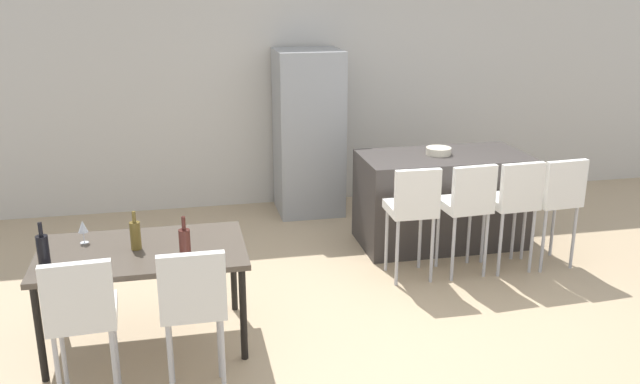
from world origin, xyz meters
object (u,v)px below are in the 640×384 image
object	(u,v)px
bar_chair_right	(514,198)
bar_chair_left	(413,205)
bar_chair_far	(557,195)
fruit_bowl	(439,151)
refrigerator	(308,133)
dining_chair_near	(81,311)
kitchen_island	(442,199)
wine_bottle_far	(185,246)
dining_chair_far	(193,300)
wine_bottle_inner	(43,251)
bar_chair_middle	(467,201)
wine_bottle_left	(135,235)
dining_table	(143,257)
wine_glass_middle	(83,227)

from	to	relation	value
bar_chair_right	bar_chair_left	bearing A→B (deg)	-179.99
bar_chair_far	fruit_bowl	bearing A→B (deg)	135.61
refrigerator	dining_chair_near	bearing A→B (deg)	-120.58
bar_chair_far	bar_chair_left	bearing A→B (deg)	-179.99
kitchen_island	bar_chair_right	bearing A→B (deg)	-65.45
fruit_bowl	wine_bottle_far	bearing A→B (deg)	-144.34
bar_chair_far	dining_chair_far	world-z (taller)	same
bar_chair_left	wine_bottle_inner	world-z (taller)	wine_bottle_inner
dining_chair_far	fruit_bowl	distance (m)	3.37
bar_chair_middle	wine_bottle_far	size ratio (longest dim) A/B	3.07
kitchen_island	bar_chair_left	xyz separation A→B (m)	(-0.60, -0.79, 0.24)
wine_bottle_inner	dining_chair_near	bearing A→B (deg)	-63.92
wine_bottle_left	bar_chair_middle	bearing A→B (deg)	12.63
bar_chair_middle	refrigerator	size ratio (longest dim) A/B	0.57
dining_chair_near	wine_bottle_far	size ratio (longest dim) A/B	3.07
dining_chair_near	fruit_bowl	world-z (taller)	dining_chair_near
kitchen_island	dining_chair_near	bearing A→B (deg)	-144.86
dining_table	kitchen_island	bearing A→B (deg)	26.64
wine_bottle_far	fruit_bowl	xyz separation A→B (m)	(2.50, 1.80, 0.08)
dining_table	wine_glass_middle	xyz separation A→B (m)	(-0.41, 0.21, 0.19)
dining_chair_far	dining_table	bearing A→B (deg)	112.19
bar_chair_left	dining_chair_far	xyz separation A→B (m)	(-1.93, -1.45, 0.00)
wine_bottle_far	fruit_bowl	size ratio (longest dim) A/B	1.39
dining_table	wine_glass_middle	world-z (taller)	wine_glass_middle
fruit_bowl	bar_chair_left	bearing A→B (deg)	-123.66
bar_chair_right	wine_bottle_left	bearing A→B (deg)	-169.07
wine_bottle_left	wine_bottle_far	size ratio (longest dim) A/B	0.83
bar_chair_middle	refrigerator	bearing A→B (deg)	116.69
bar_chair_middle	refrigerator	world-z (taller)	refrigerator
bar_chair_far	wine_bottle_inner	distance (m)	4.34
bar_chair_right	dining_table	size ratio (longest dim) A/B	0.72
bar_chair_middle	bar_chair_far	world-z (taller)	same
wine_glass_middle	fruit_bowl	distance (m)	3.45
wine_bottle_far	bar_chair_right	bearing A→B (deg)	18.58
wine_bottle_far	wine_bottle_left	bearing A→B (deg)	133.94
bar_chair_right	wine_glass_middle	bearing A→B (deg)	-173.26
wine_bottle_inner	wine_glass_middle	bearing A→B (deg)	64.56
dining_table	fruit_bowl	size ratio (longest dim) A/B	5.92
kitchen_island	wine_bottle_inner	world-z (taller)	wine_bottle_inner
wine_bottle_left	wine_bottle_inner	size ratio (longest dim) A/B	0.87
bar_chair_far	wine_glass_middle	distance (m)	4.08
bar_chair_far	wine_bottle_far	size ratio (longest dim) A/B	3.07
bar_chair_left	refrigerator	size ratio (longest dim) A/B	0.57
dining_chair_far	refrigerator	distance (m)	3.78
refrigerator	bar_chair_middle	bearing A→B (deg)	-63.31
bar_chair_right	fruit_bowl	size ratio (longest dim) A/B	4.25
wine_bottle_inner	fruit_bowl	xyz separation A→B (m)	(3.42, 1.67, 0.09)
dining_chair_far	refrigerator	bearing A→B (deg)	68.01
dining_table	wine_bottle_left	world-z (taller)	wine_bottle_left
dining_chair_near	wine_bottle_inner	distance (m)	0.68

